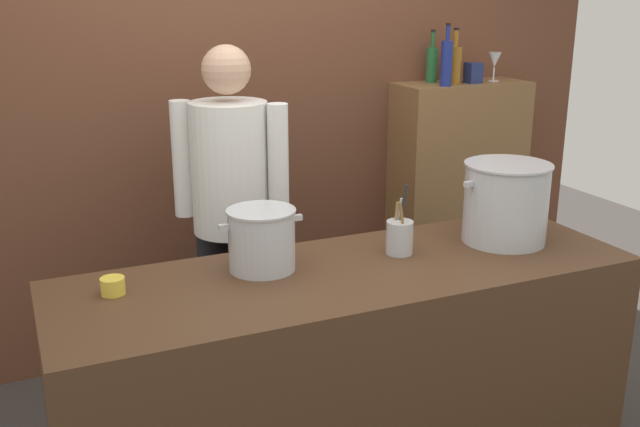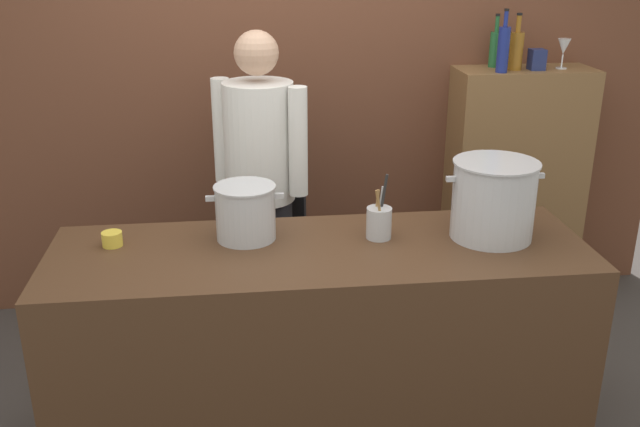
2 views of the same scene
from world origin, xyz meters
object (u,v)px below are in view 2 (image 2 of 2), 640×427
at_px(stockpot_small, 246,212).
at_px(wine_glass_wide, 564,48).
at_px(butter_jar, 112,239).
at_px(wine_bottle_green, 495,48).
at_px(utensil_crock, 379,222).
at_px(wine_bottle_amber, 516,50).
at_px(stockpot_large, 493,200).
at_px(chef, 261,174).
at_px(wine_bottle_cobalt, 503,48).
at_px(spice_tin_navy, 537,60).

distance_m(stockpot_small, wine_glass_wide, 2.09).
height_order(butter_jar, wine_bottle_green, wine_bottle_green).
relative_size(utensil_crock, butter_jar, 3.32).
height_order(wine_bottle_amber, wine_glass_wide, wine_bottle_amber).
distance_m(utensil_crock, wine_bottle_amber, 1.53).
bearing_deg(stockpot_large, chef, 140.69).
bearing_deg(wine_bottle_amber, wine_glass_wide, 1.54).
bearing_deg(butter_jar, utensil_crock, -2.33).
bearing_deg(stockpot_large, wine_bottle_cobalt, 69.84).
relative_size(utensil_crock, wine_bottle_green, 0.95).
xyz_separation_m(stockpot_small, wine_bottle_amber, (1.49, 1.02, 0.48)).
distance_m(butter_jar, wine_bottle_amber, 2.34).
distance_m(chef, stockpot_large, 1.18).
relative_size(chef, wine_bottle_green, 5.81).
xyz_separation_m(butter_jar, wine_bottle_green, (1.94, 1.14, 0.56)).
xyz_separation_m(chef, wine_bottle_green, (1.32, 0.48, 0.52)).
bearing_deg(wine_glass_wide, chef, -167.05).
distance_m(chef, wine_bottle_green, 1.50).
xyz_separation_m(chef, wine_bottle_cobalt, (1.30, 0.31, 0.55)).
height_order(chef, butter_jar, chef).
relative_size(utensil_crock, wine_bottle_cobalt, 0.83).
bearing_deg(wine_bottle_amber, stockpot_small, -145.43).
distance_m(wine_bottle_cobalt, wine_glass_wide, 0.38).
distance_m(stockpot_large, utensil_crock, 0.47).
distance_m(stockpot_small, wine_bottle_green, 1.86).
height_order(stockpot_large, butter_jar, stockpot_large).
bearing_deg(butter_jar, wine_glass_wide, 24.55).
bearing_deg(stockpot_large, stockpot_small, 174.22).
bearing_deg(stockpot_large, butter_jar, 176.76).
relative_size(stockpot_large, spice_tin_navy, 3.65).
bearing_deg(chef, spice_tin_navy, -130.63).
bearing_deg(utensil_crock, wine_bottle_amber, 48.82).
bearing_deg(stockpot_small, wine_bottle_green, 38.72).
bearing_deg(utensil_crock, wine_bottle_cobalt, 50.11).
bearing_deg(stockpot_small, chef, 82.46).
height_order(butter_jar, wine_bottle_amber, wine_bottle_amber).
distance_m(stockpot_large, butter_jar, 1.54).
relative_size(wine_bottle_amber, wine_glass_wide, 1.85).
xyz_separation_m(wine_bottle_cobalt, spice_tin_navy, (0.21, 0.05, -0.07)).
bearing_deg(stockpot_large, utensil_crock, 174.65).
xyz_separation_m(utensil_crock, wine_bottle_amber, (0.95, 1.08, 0.52)).
distance_m(utensil_crock, butter_jar, 1.08).
bearing_deg(stockpot_large, spice_tin_navy, 61.54).
bearing_deg(stockpot_small, wine_bottle_amber, 34.57).
xyz_separation_m(utensil_crock, wine_bottle_green, (0.87, 1.19, 0.52)).
height_order(chef, stockpot_small, chef).
relative_size(stockpot_small, butter_jar, 3.85).
relative_size(chef, butter_jar, 20.34).
xyz_separation_m(chef, wine_glass_wide, (1.67, 0.38, 0.53)).
relative_size(wine_bottle_cobalt, wine_bottle_green, 1.15).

